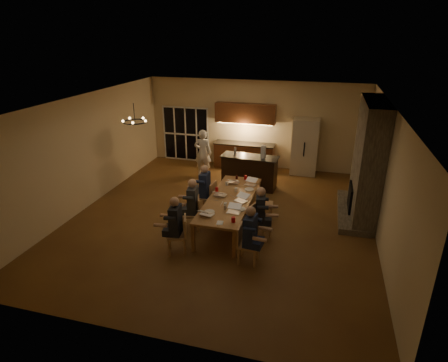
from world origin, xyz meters
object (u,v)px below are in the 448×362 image
chair_left_near (177,235)px  chandelier (135,122)px  person_left_near (176,225)px  bar_bottle (235,151)px  person_right_near (250,235)px  laptop_d (241,197)px  chair_right_far (265,204)px  laptop_f (250,181)px  chair_left_mid (191,213)px  mug_back (227,184)px  can_cola (237,177)px  chair_right_near (248,244)px  mug_mid (236,190)px  laptop_b (234,208)px  plate_left (209,212)px  laptop_e (234,179)px  chair_left_far (207,197)px  dining_table (230,211)px  refrigerator (305,147)px  can_silver (225,207)px  mug_front (225,205)px  person_right_mid (260,214)px  laptop_a (207,210)px  plate_far (249,189)px  standing_person (203,153)px  plate_near (241,209)px  person_left_far (205,188)px  bar_blender (263,152)px  chair_right_mid (261,222)px  person_left_mid (193,204)px  redcup_near (233,220)px  redcup_far (246,177)px  laptop_c (220,191)px  redcup_mid (217,189)px

chair_left_near → chandelier: size_ratio=1.49×
person_left_near → bar_bottle: size_ratio=5.75×
person_right_near → laptop_d: 1.63m
chair_right_far → laptop_f: laptop_f is taller
chair_left_mid → mug_back: 1.53m
can_cola → laptop_f: bearing=-36.0°
chair_right_near → mug_mid: bearing=21.1°
laptop_b → plate_left: (-0.57, -0.14, -0.10)m
laptop_e → chair_left_far: bearing=34.6°
dining_table → mug_back: 0.99m
dining_table → chair_right_near: (0.83, -1.61, 0.07)m
laptop_e → mug_back: laptop_e is taller
refrigerator → can_silver: (-1.55, -5.10, -0.19)m
mug_mid → can_silver: bearing=-89.8°
mug_front → can_silver: size_ratio=0.83×
chair_right_far → person_right_mid: 1.12m
chair_left_far → laptop_a: size_ratio=2.78×
person_left_near → mug_front: person_left_near is taller
plate_far → chair_left_near: bearing=-117.5°
standing_person → mug_front: bearing=110.9°
can_silver → plate_near: 0.38m
chair_right_near → laptop_a: 1.33m
refrigerator → laptop_e: size_ratio=6.25×
chair_left_far → person_left_far: person_left_far is taller
person_left_near → laptop_a: size_ratio=4.31×
person_right_near → bar_blender: 4.20m
mug_mid → bar_bottle: 2.29m
chair_right_far → person_left_far: size_ratio=0.64×
chair_right_mid → can_silver: size_ratio=7.42×
dining_table → chair_right_far: size_ratio=3.55×
person_left_mid → bar_bottle: (0.34, 3.14, 0.51)m
can_silver → chair_right_far: bearing=57.2°
chair_left_far → person_left_near: 2.21m
mug_mid → plate_left: (-0.32, -1.39, -0.04)m
person_right_near → person_left_far: 2.83m
chandelier → bar_blender: (2.71, 3.01, -1.46)m
standing_person → mug_mid: standing_person is taller
dining_table → laptop_a: 1.19m
mug_front → plate_far: bearing=73.5°
laptop_e → bar_blender: (0.59, 1.45, 0.42)m
chair_right_mid → redcup_near: 0.97m
person_left_far → mug_back: person_left_far is taller
refrigerator → can_cola: refrigerator is taller
plate_near → laptop_b: bearing=-121.3°
redcup_far → bar_blender: bearing=73.6°
plate_far → laptop_c: bearing=-139.3°
dining_table → laptop_f: (0.32, 1.03, 0.49)m
person_left_far → laptop_c: size_ratio=4.31×
person_left_mid → can_silver: 0.93m
standing_person → redcup_mid: standing_person is taller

